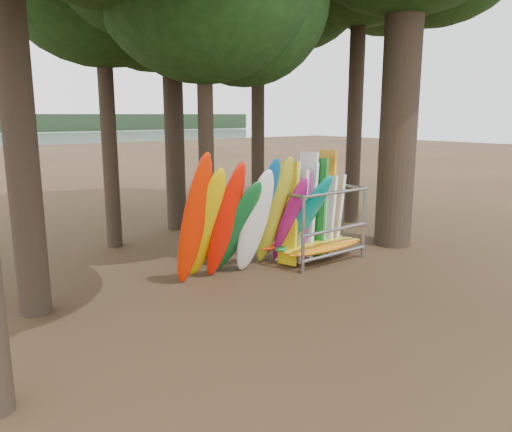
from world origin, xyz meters
TOP-DOWN VIEW (x-y plane):
  - ground at (0.00, 0.00)m, footprint 120.00×120.00m
  - kayak_row at (-1.04, 1.34)m, footprint 4.07×2.23m
  - storage_rack at (1.14, 1.35)m, footprint 3.09×1.50m

SIDE VIEW (x-z plane):
  - ground at x=0.00m, z-range 0.00..0.00m
  - storage_rack at x=1.14m, z-range -0.51..2.41m
  - kayak_row at x=-1.04m, z-range -0.27..2.98m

